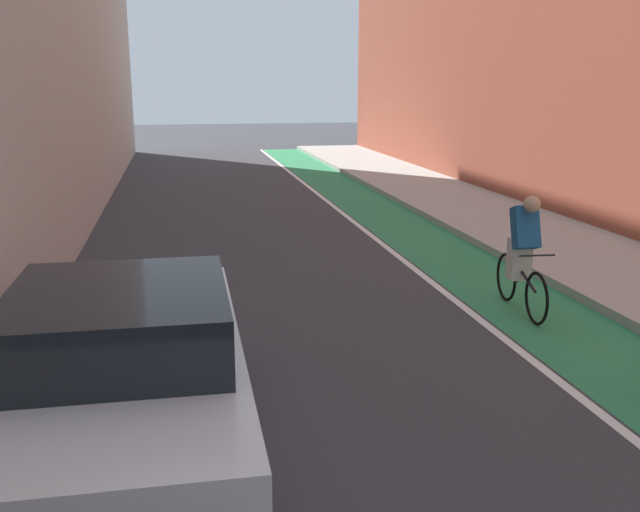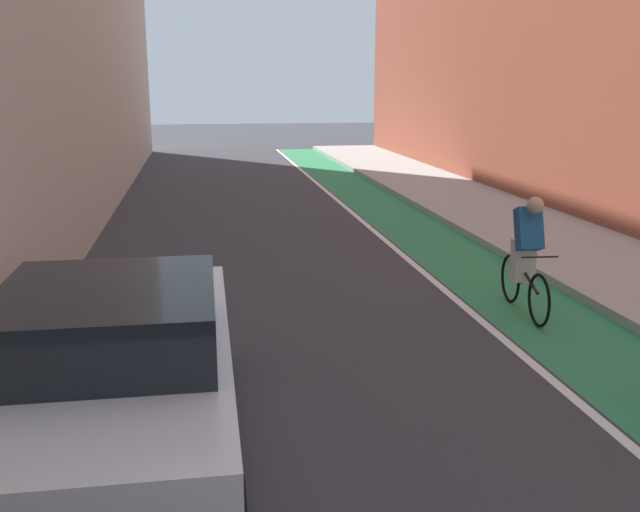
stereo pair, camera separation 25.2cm
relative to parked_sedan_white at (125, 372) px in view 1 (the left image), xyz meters
The scene contains 6 objects.
ground_plane 6.44m from the parked_sedan_white, 67.18° to the left, with size 86.78×86.78×0.00m, color #38383D.
bike_lane_paint 9.49m from the parked_sedan_white, 56.57° to the left, with size 1.60×39.44×0.00m, color #2D8451.
lane_divider_stripe 9.03m from the parked_sedan_white, 61.36° to the left, with size 0.12×39.44×0.00m, color white.
sidewalk_right 10.89m from the parked_sedan_white, 46.58° to the left, with size 2.92×39.44×0.14m, color #A8A59E.
parked_sedan_white is the anchor object (origin of this frame).
cyclist_trailing 5.83m from the parked_sedan_white, 31.35° to the left, with size 0.48×1.74×1.63m.
Camera 1 is at (-1.99, 4.30, 3.05)m, focal length 39.89 mm.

